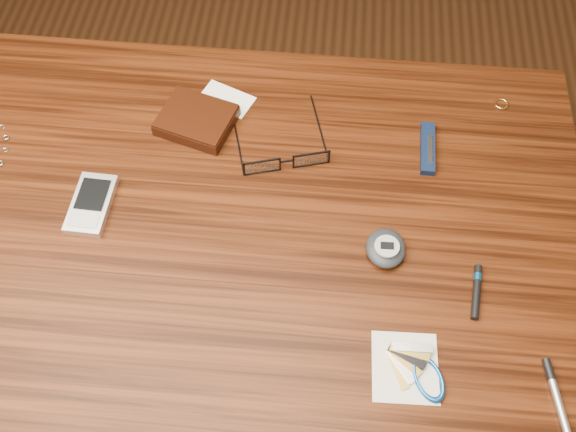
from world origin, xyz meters
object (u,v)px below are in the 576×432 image
at_px(wallet_and_card, 197,119).
at_px(pedometer, 386,248).
at_px(silver_pen, 558,400).
at_px(pocket_knife, 428,148).
at_px(notepad_keys, 416,371).
at_px(pda_phone, 91,204).
at_px(desk, 242,261).
at_px(eyeglasses, 286,159).

relative_size(wallet_and_card, pedometer, 2.41).
bearing_deg(silver_pen, pocket_knife, 111.95).
distance_m(pocket_knife, silver_pen, 0.40).
bearing_deg(silver_pen, pedometer, 138.32).
relative_size(wallet_and_card, silver_pen, 1.26).
xyz_separation_m(notepad_keys, pocket_knife, (0.02, 0.35, 0.00)).
bearing_deg(pda_phone, pedometer, -4.81).
xyz_separation_m(wallet_and_card, pedometer, (0.29, -0.20, -0.00)).
height_order(wallet_and_card, pocket_knife, wallet_and_card).
xyz_separation_m(pda_phone, silver_pen, (0.63, -0.22, -0.00)).
relative_size(pda_phone, silver_pen, 0.83).
height_order(desk, pda_phone, pda_phone).
distance_m(desk, wallet_and_card, 0.23).
bearing_deg(pda_phone, wallet_and_card, 52.59).
height_order(pda_phone, pocket_knife, pda_phone).
xyz_separation_m(pda_phone, notepad_keys, (0.46, -0.20, -0.00)).
bearing_deg(desk, pda_phone, 175.66).
xyz_separation_m(notepad_keys, silver_pen, (0.17, -0.02, 0.00)).
bearing_deg(pedometer, notepad_keys, -76.18).
height_order(wallet_and_card, eyeglasses, eyeglasses).
bearing_deg(silver_pen, wallet_and_card, 142.44).
distance_m(notepad_keys, pocket_knife, 0.35).
xyz_separation_m(wallet_and_card, pocket_knife, (0.36, -0.02, -0.01)).
bearing_deg(notepad_keys, wallet_and_card, 132.41).
distance_m(wallet_and_card, silver_pen, 0.64).
bearing_deg(silver_pen, pda_phone, 160.56).
height_order(desk, silver_pen, silver_pen).
height_order(wallet_and_card, silver_pen, wallet_and_card).
bearing_deg(wallet_and_card, desk, -64.42).
xyz_separation_m(eyeglasses, pedometer, (0.15, -0.14, -0.00)).
height_order(pedometer, notepad_keys, pedometer).
bearing_deg(desk, wallet_and_card, 115.58).
distance_m(wallet_and_card, pocket_knife, 0.36).
distance_m(wallet_and_card, eyeglasses, 0.16).
xyz_separation_m(pda_phone, pedometer, (0.42, -0.04, 0.00)).
bearing_deg(eyeglasses, pocket_knife, 12.07).
relative_size(eyeglasses, pocket_knife, 1.75).
height_order(notepad_keys, pocket_knife, pocket_knife).
bearing_deg(wallet_and_card, eyeglasses, -24.16).
relative_size(notepad_keys, pocket_knife, 1.09).
xyz_separation_m(desk, pedometer, (0.21, -0.02, 0.11)).
xyz_separation_m(pda_phone, pocket_knife, (0.48, 0.15, -0.00)).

